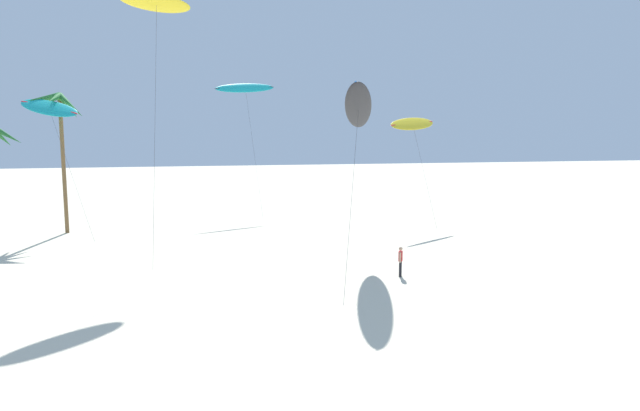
# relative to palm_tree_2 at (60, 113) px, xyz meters

# --- Properties ---
(palm_tree_2) EXTENTS (4.17, 4.41, 11.02)m
(palm_tree_2) POSITION_rel_palm_tree_2_xyz_m (0.00, 0.00, 0.00)
(palm_tree_2) COLOR brown
(palm_tree_2) RESTS_ON ground
(flying_kite_0) EXTENTS (5.85, 12.54, 10.77)m
(flying_kite_0) POSITION_rel_palm_tree_2_xyz_m (19.08, -15.57, -0.13)
(flying_kite_0) COLOR black
(flying_kite_0) RESTS_ON ground
(flying_kite_1) EXTENTS (4.88, 5.78, 16.25)m
(flying_kite_1) POSITION_rel_palm_tree_2_xyz_m (7.72, -11.02, 6.17)
(flying_kite_1) COLOR yellow
(flying_kite_1) RESTS_ON ground
(flying_kite_2) EXTENTS (6.11, 5.84, 9.56)m
(flying_kite_2) POSITION_rel_palm_tree_2_xyz_m (28.47, -2.85, -0.71)
(flying_kite_2) COLOR yellow
(flying_kite_2) RESTS_ON ground
(flying_kite_3) EXTENTS (5.60, 4.79, 10.84)m
(flying_kite_3) POSITION_rel_palm_tree_2_xyz_m (-0.47, -1.28, 0.31)
(flying_kite_3) COLOR #19B2B7
(flying_kite_3) RESTS_ON ground
(flying_kite_4) EXTENTS (6.75, 9.94, 13.35)m
(flying_kite_4) POSITION_rel_palm_tree_2_xyz_m (15.68, 9.37, 3.08)
(flying_kite_4) COLOR #19B2B7
(flying_kite_4) RESTS_ON ground
(person_foreground_walker) EXTENTS (0.32, 0.45, 1.65)m
(person_foreground_walker) POSITION_rel_palm_tree_2_xyz_m (20.13, -19.71, -8.53)
(person_foreground_walker) COLOR black
(person_foreground_walker) RESTS_ON ground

